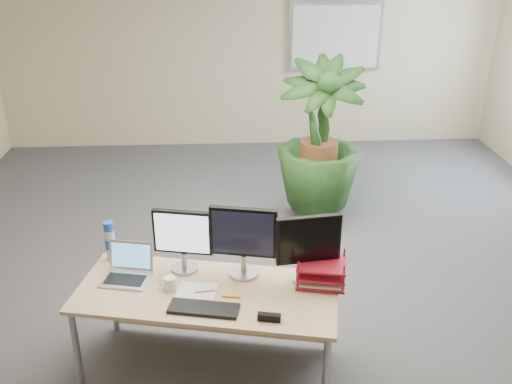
{
  "coord_description": "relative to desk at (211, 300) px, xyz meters",
  "views": [
    {
      "loc": [
        -0.36,
        -4.05,
        2.9
      ],
      "look_at": [
        -0.11,
        0.35,
        0.87
      ],
      "focal_mm": 40.0,
      "sensor_mm": 36.0,
      "label": 1
    }
  ],
  "objects": [
    {
      "name": "monitor_right",
      "position": [
        0.24,
        0.1,
        0.44
      ],
      "size": [
        0.47,
        0.21,
        0.52
      ],
      "color": "#A2A2A6",
      "rests_on": "desk"
    },
    {
      "name": "monitor_left",
      "position": [
        -0.18,
        0.18,
        0.41
      ],
      "size": [
        0.42,
        0.19,
        0.47
      ],
      "color": "#A2A2A6",
      "rests_on": "desk"
    },
    {
      "name": "floor_plant",
      "position": [
        1.11,
        2.27,
        0.21
      ],
      "size": [
        0.96,
        0.96,
        1.5
      ],
      "primitive_type": "imported",
      "rotation": [
        0.0,
        0.0,
        -0.15
      ],
      "color": "#143914",
      "rests_on": "floor"
    },
    {
      "name": "whiteboard",
      "position": [
        1.69,
        4.69,
        1.01
      ],
      "size": [
        1.3,
        0.04,
        0.95
      ],
      "color": "silver",
      "rests_on": "back_wall"
    },
    {
      "name": "monitor_dark",
      "position": [
        0.67,
        -0.01,
        0.43
      ],
      "size": [
        0.45,
        0.2,
        0.5
      ],
      "color": "#A2A2A6",
      "rests_on": "desk"
    },
    {
      "name": "orange_pen",
      "position": [
        -0.03,
        -0.13,
        0.16
      ],
      "size": [
        0.14,
        0.03,
        0.01
      ],
      "primitive_type": "cylinder",
      "rotation": [
        0.0,
        1.57,
        0.14
      ],
      "color": "orange",
      "rests_on": "spiral_notebook"
    },
    {
      "name": "spiral_notebook",
      "position": [
        -0.09,
        -0.1,
        0.15
      ],
      "size": [
        0.3,
        0.24,
        0.01
      ],
      "primitive_type": "cube",
      "rotation": [
        0.0,
        0.0,
        -0.18
      ],
      "color": "white",
      "rests_on": "desk"
    },
    {
      "name": "stapler",
      "position": [
        0.38,
        -0.44,
        0.16
      ],
      "size": [
        0.15,
        0.07,
        0.05
      ],
      "primitive_type": "cube",
      "rotation": [
        0.0,
        0.0,
        -0.21
      ],
      "color": "black",
      "rests_on": "desk"
    },
    {
      "name": "laptop",
      "position": [
        -0.57,
        0.11,
        0.2
      ],
      "size": [
        0.37,
        0.34,
        0.23
      ],
      "color": "silver",
      "rests_on": "desk"
    },
    {
      "name": "coffee_mug",
      "position": [
        -0.27,
        -0.06,
        0.19
      ],
      "size": [
        0.12,
        0.08,
        0.09
      ],
      "color": "white",
      "rests_on": "desk"
    },
    {
      "name": "letter_tray",
      "position": [
        0.76,
        -0.05,
        0.21
      ],
      "size": [
        0.37,
        0.31,
        0.16
      ],
      "color": "maroon",
      "rests_on": "desk"
    },
    {
      "name": "back_wall",
      "position": [
        0.49,
        4.72,
        0.81
      ],
      "size": [
        7.0,
        0.04,
        2.7
      ],
      "primitive_type": "cube",
      "color": "#CABC8E",
      "rests_on": "floor"
    },
    {
      "name": "keyboard",
      "position": [
        -0.04,
        -0.31,
        0.15
      ],
      "size": [
        0.47,
        0.24,
        0.03
      ],
      "primitive_type": "cube",
      "rotation": [
        0.0,
        0.0,
        -0.21
      ],
      "color": "black",
      "rests_on": "desk"
    },
    {
      "name": "floor",
      "position": [
        0.49,
        0.72,
        -0.54
      ],
      "size": [
        8.0,
        8.0,
        0.0
      ],
      "primitive_type": "plane",
      "color": "#48484D",
      "rests_on": "ground"
    },
    {
      "name": "desk",
      "position": [
        0.0,
        0.0,
        0.0
      ],
      "size": [
        1.88,
        1.09,
        0.68
      ],
      "color": "tan",
      "rests_on": "floor"
    },
    {
      "name": "yellow_highlighter",
      "position": [
        0.14,
        -0.18,
        0.15
      ],
      "size": [
        0.13,
        0.04,
        0.02
      ],
      "primitive_type": "cylinder",
      "rotation": [
        0.0,
        1.57,
        -0.16
      ],
      "color": "yellow",
      "rests_on": "desk"
    },
    {
      "name": "water_bottle",
      "position": [
        -0.73,
        0.36,
        0.29
      ],
      "size": [
        0.08,
        0.08,
        0.31
      ],
      "color": "silver",
      "rests_on": "desk"
    }
  ]
}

